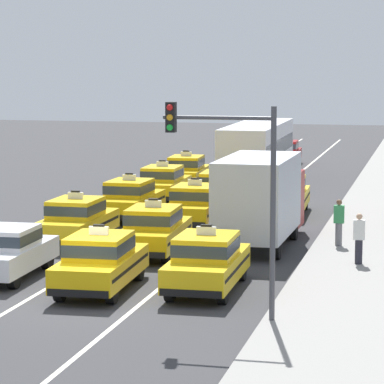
{
  "coord_description": "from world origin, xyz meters",
  "views": [
    {
      "loc": [
        9.29,
        -26.0,
        6.62
      ],
      "look_at": [
        -0.23,
        14.01,
        1.3
      ],
      "focal_mm": 95.62,
      "sensor_mm": 36.0,
      "label": 1
    }
  ],
  "objects": [
    {
      "name": "traffic_light_pole",
      "position": [
        4.49,
        -1.23,
        3.82
      ],
      "size": [
        2.87,
        0.33,
        5.58
      ],
      "color": "#47474C",
      "rests_on": "ground"
    },
    {
      "name": "taxi_left_second",
      "position": [
        -3.23,
        8.56,
        0.88
      ],
      "size": [
        1.83,
        4.56,
        1.96
      ],
      "color": "black",
      "rests_on": "ground"
    },
    {
      "name": "sedan_left_nearest",
      "position": [
        -3.28,
        2.56,
        0.85
      ],
      "size": [
        1.87,
        4.34,
        1.58
      ],
      "color": "black",
      "rests_on": "ground"
    },
    {
      "name": "bus_center_fifth",
      "position": [
        0.0,
        28.33,
        1.82
      ],
      "size": [
        2.71,
        11.24,
        3.22
      ],
      "color": "black",
      "rests_on": "ground"
    },
    {
      "name": "sedan_center_sixth",
      "position": [
        0.12,
        37.85,
        0.85
      ],
      "size": [
        1.92,
        4.36,
        1.58
      ],
      "color": "black",
      "rests_on": "ground"
    },
    {
      "name": "box_truck_right_second",
      "position": [
        3.35,
        9.69,
        1.78
      ],
      "size": [
        2.36,
        6.99,
        3.27
      ],
      "color": "black",
      "rests_on": "ground"
    },
    {
      "name": "taxi_right_nearest",
      "position": [
        3.02,
        2.2,
        0.88
      ],
      "size": [
        1.9,
        4.59,
        1.96
      ],
      "color": "black",
      "rests_on": "ground"
    },
    {
      "name": "pedestrian_mid_block",
      "position": [
        6.12,
        9.56,
        0.98
      ],
      "size": [
        0.36,
        0.24,
        1.64
      ],
      "color": "slate",
      "rests_on": "sidewalk_curb"
    },
    {
      "name": "taxi_left_fourth",
      "position": [
        -3.12,
        20.21,
        0.88
      ],
      "size": [
        1.92,
        4.6,
        1.96
      ],
      "color": "black",
      "rests_on": "ground"
    },
    {
      "name": "sidewalk_curb",
      "position": [
        7.2,
        15.0,
        0.07
      ],
      "size": [
        4.0,
        90.0,
        0.15
      ],
      "primitive_type": "cube",
      "color": "gray",
      "rests_on": "ground"
    },
    {
      "name": "pedestrian_trailing",
      "position": [
        7.04,
        6.47,
        0.98
      ],
      "size": [
        0.36,
        0.24,
        1.63
      ],
      "color": "#23232D",
      "rests_on": "sidewalk_curb"
    },
    {
      "name": "taxi_center_fourth",
      "position": [
        0.01,
        18.55,
        0.88
      ],
      "size": [
        2.02,
        4.64,
        1.96
      ],
      "color": "black",
      "rests_on": "ground"
    },
    {
      "name": "lane_stripe_left_center",
      "position": [
        -1.6,
        20.0,
        0.0
      ],
      "size": [
        0.14,
        80.0,
        0.01
      ],
      "primitive_type": "cube",
      "color": "silver",
      "rests_on": "ground"
    },
    {
      "name": "ground_plane",
      "position": [
        0.0,
        0.0,
        0.0
      ],
      "size": [
        160.0,
        160.0,
        0.0
      ],
      "primitive_type": "plane",
      "color": "#353538"
    },
    {
      "name": "taxi_right_third",
      "position": [
        3.1,
        17.32,
        0.88
      ],
      "size": [
        2.02,
        4.64,
        1.96
      ],
      "color": "black",
      "rests_on": "ground"
    },
    {
      "name": "taxi_left_fifth",
      "position": [
        -3.26,
        25.48,
        0.88
      ],
      "size": [
        2.03,
        4.64,
        1.96
      ],
      "color": "black",
      "rests_on": "ground"
    },
    {
      "name": "lane_stripe_center_right",
      "position": [
        1.6,
        20.0,
        0.0
      ],
      "size": [
        0.14,
        80.0,
        0.01
      ],
      "primitive_type": "cube",
      "color": "silver",
      "rests_on": "ground"
    },
    {
      "name": "taxi_left_third",
      "position": [
        -3.02,
        14.53,
        0.88
      ],
      "size": [
        1.89,
        4.59,
        1.96
      ],
      "color": "black",
      "rests_on": "ground"
    },
    {
      "name": "taxi_center_second",
      "position": [
        0.06,
        7.17,
        0.88
      ],
      "size": [
        2.03,
        4.64,
        1.96
      ],
      "color": "black",
      "rests_on": "ground"
    },
    {
      "name": "taxi_center_third",
      "position": [
        0.04,
        13.44,
        0.88
      ],
      "size": [
        1.89,
        4.59,
        1.96
      ],
      "color": "black",
      "rests_on": "ground"
    },
    {
      "name": "taxi_center_nearest",
      "position": [
        0.03,
        1.5,
        0.88
      ],
      "size": [
        2.0,
        4.63,
        1.96
      ],
      "color": "black",
      "rests_on": "ground"
    }
  ]
}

